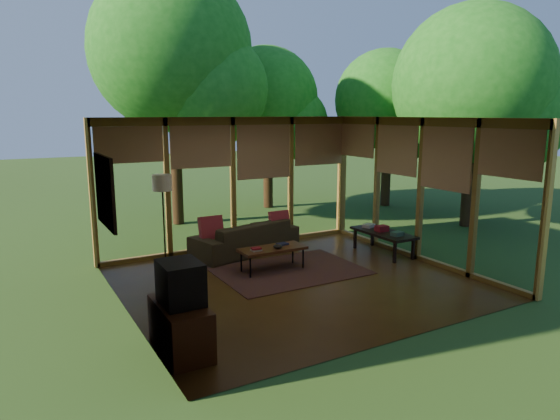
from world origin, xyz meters
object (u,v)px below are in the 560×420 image
coffee_table (272,249)px  side_console (383,234)px  sofa (245,237)px  television (180,283)px  media_cabinet (181,328)px  floor_lamp (162,188)px

coffee_table → side_console: 2.45m
sofa → television: 4.29m
media_cabinet → coffee_table: bearing=42.1°
floor_lamp → coffee_table: 2.39m
media_cabinet → television: bearing=0.0°
television → side_console: bearing=23.0°
side_console → television: bearing=-157.0°
television → side_console: (4.85, 2.06, -0.44)m
media_cabinet → floor_lamp: 4.03m
sofa → media_cabinet: size_ratio=2.21×
coffee_table → floor_lamp: bearing=133.4°
media_cabinet → coffee_table: media_cabinet is taller
television → side_console: television is taller
media_cabinet → side_console: 5.29m
floor_lamp → media_cabinet: bearing=-104.0°
side_console → sofa: bearing=149.4°
media_cabinet → floor_lamp: bearing=76.0°
coffee_table → side_console: (2.45, -0.13, 0.02)m
coffee_table → television: bearing=-137.7°
television → coffee_table: bearing=42.3°
media_cabinet → side_console: media_cabinet is taller
floor_lamp → side_console: floor_lamp is taller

